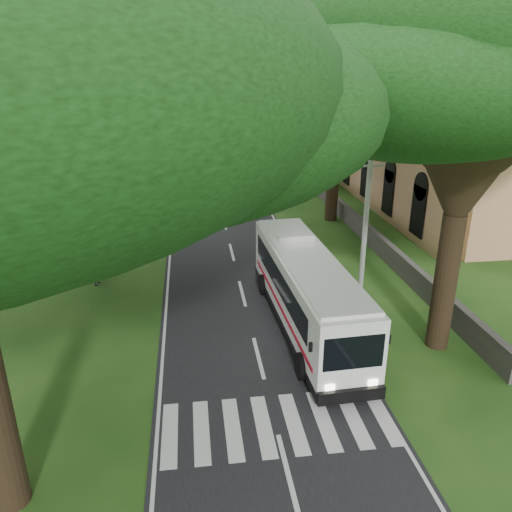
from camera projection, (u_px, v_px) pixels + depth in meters
ground at (266, 388)px, 18.06m from camera, size 140.00×140.00×0.00m
road at (220, 206)px, 41.16m from camera, size 8.00×120.00×0.04m
crosswalk at (276, 425)px, 16.22m from camera, size 8.00×3.00×0.01m
property_wall at (329, 198)px, 41.15m from camera, size 0.35×50.00×1.20m
church at (453, 148)px, 38.43m from camera, size 14.00×24.00×11.60m
pole_near at (366, 223)px, 22.79m from camera, size 1.60×0.24×8.00m
pole_mid at (284, 151)px, 41.27m from camera, size 1.60×0.24×8.00m
pole_far at (253, 124)px, 59.74m from camera, size 1.60×0.24×8.00m
tree_l_mida at (62, 23)px, 23.54m from camera, size 16.36×16.36×16.33m
tree_l_midb at (119, 39)px, 40.20m from camera, size 13.92×13.92×15.97m
tree_l_far at (130, 61)px, 57.28m from camera, size 12.79×12.79×14.17m
tree_r_near at (481, 48)px, 16.70m from camera, size 15.03×15.03×14.77m
tree_r_mida at (340, 51)px, 33.30m from camera, size 12.93×12.93×14.67m
tree_r_midb at (283, 62)px, 50.10m from camera, size 16.35×16.35×14.63m
tree_r_far at (266, 58)px, 66.65m from camera, size 15.20×15.20×14.99m
coach_bus at (306, 289)px, 21.72m from camera, size 3.10×11.55×3.37m
distant_car_a at (191, 176)px, 49.04m from camera, size 1.88×3.67×1.19m
distant_car_b at (192, 141)px, 71.11m from camera, size 1.43×3.99×1.31m
distant_car_c at (221, 134)px, 77.43m from camera, size 3.29×5.33×1.44m
pedestrian at (96, 268)px, 26.23m from camera, size 0.52×0.72×1.83m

